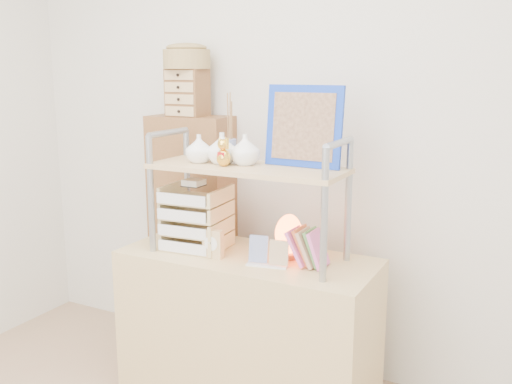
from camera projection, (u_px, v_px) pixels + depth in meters
room_shell at (122, 37)px, 1.75m from camera, size 3.42×3.41×2.61m
desk at (248, 330)px, 2.73m from camera, size 1.20×0.50×0.75m
cabinet at (193, 235)px, 3.24m from camera, size 0.46×0.26×1.35m
hutch at (250, 164)px, 2.57m from camera, size 0.90×0.34×0.78m
letter_tray at (195, 221)px, 2.73m from camera, size 0.30×0.28×0.34m
salt_lamp at (289, 235)px, 2.60m from camera, size 0.13×0.12×0.20m
desk_clock at (213, 244)px, 2.60m from camera, size 0.10×0.04×0.13m
postcard_stand at (268, 258)px, 2.50m from camera, size 0.19×0.08×0.13m
drawer_chest at (187, 93)px, 3.05m from camera, size 0.20×0.16×0.25m
woven_basket at (187, 59)px, 3.01m from camera, size 0.25×0.25×0.10m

